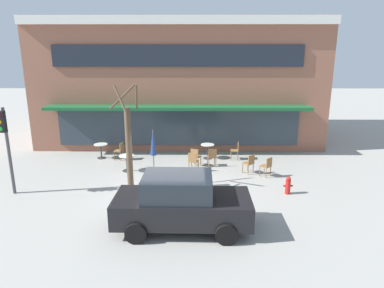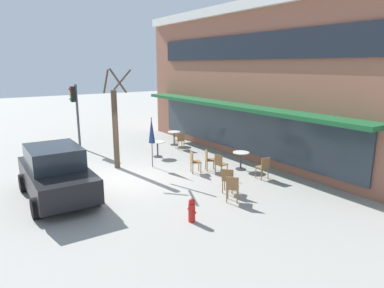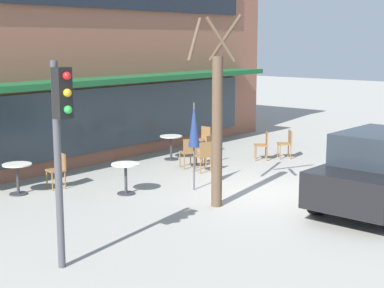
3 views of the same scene
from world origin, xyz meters
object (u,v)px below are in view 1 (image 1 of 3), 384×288
cafe_chair_3 (236,150)px  traffic_light_pole (5,137)px  cafe_chair_4 (120,150)px  street_tree (129,145)px  cafe_chair_6 (267,165)px  cafe_chair_5 (195,156)px  patio_umbrella_green_folded (153,143)px  cafe_chair_0 (193,160)px  cafe_table_near_wall (207,149)px  parked_sedan (181,202)px  cafe_chair_2 (249,162)px  fire_hydrant (288,185)px  cafe_table_streetside (101,149)px  cafe_chair_1 (212,156)px  cafe_table_by_tree (127,160)px

cafe_chair_3 → traffic_light_pole: traffic_light_pole is taller
cafe_chair_4 → street_tree: bearing=-72.5°
cafe_chair_6 → cafe_chair_5: bearing=156.0°
patio_umbrella_green_folded → cafe_chair_0: size_ratio=2.47×
cafe_table_near_wall → cafe_chair_5: bearing=-116.6°
parked_sedan → cafe_chair_2: bearing=60.1°
cafe_chair_3 → cafe_chair_4: 5.96m
patio_umbrella_green_folded → street_tree: street_tree is taller
cafe_chair_0 → cafe_chair_6: (3.27, -0.73, 0.00)m
traffic_light_pole → fire_hydrant: (10.72, 0.12, -1.94)m
patio_umbrella_green_folded → cafe_chair_6: bearing=3.7°
cafe_chair_0 → street_tree: size_ratio=0.21×
cafe_table_near_wall → cafe_chair_4: size_ratio=0.85×
cafe_table_streetside → cafe_chair_0: (4.80, -1.94, 0.01)m
cafe_chair_4 → cafe_chair_0: bearing=-24.3°
cafe_table_near_wall → cafe_table_streetside: 5.53m
cafe_chair_6 → parked_sedan: bearing=-128.0°
patio_umbrella_green_folded → cafe_chair_3: size_ratio=2.47×
cafe_chair_1 → cafe_chair_5: size_ratio=1.00×
cafe_chair_1 → cafe_chair_4: bearing=167.3°
traffic_light_pole → cafe_chair_3: bearing=26.2°
cafe_table_near_wall → cafe_table_by_tree: same height
cafe_table_streetside → fire_hydrant: size_ratio=1.08×
cafe_table_streetside → cafe_table_by_tree: (1.72, -1.98, 0.00)m
cafe_chair_1 → patio_umbrella_green_folded: bearing=-147.0°
cafe_chair_1 → parked_sedan: parked_sedan is taller
cafe_chair_0 → cafe_chair_4: size_ratio=1.00×
cafe_chair_3 → cafe_table_streetside: bearing=178.8°
cafe_table_by_tree → cafe_chair_3: cafe_chair_3 is taller
cafe_chair_0 → cafe_chair_5: bearing=80.7°
cafe_chair_1 → street_tree: size_ratio=0.21×
cafe_table_near_wall → cafe_chair_6: 3.67m
cafe_table_streetside → patio_umbrella_green_folded: bearing=-44.0°
parked_sedan → fire_hydrant: bearing=34.0°
cafe_chair_3 → cafe_chair_0: bearing=-140.8°
cafe_chair_3 → cafe_chair_5: 2.36m
fire_hydrant → patio_umbrella_green_folded: bearing=163.7°
cafe_chair_0 → cafe_chair_4: same height
cafe_chair_2 → cafe_chair_6: 0.82m
cafe_table_near_wall → cafe_chair_0: (-0.74, -1.92, 0.01)m
fire_hydrant → cafe_chair_0: bearing=144.6°
cafe_chair_3 → fire_hydrant: size_ratio=1.26×
cafe_table_by_tree → parked_sedan: size_ratio=0.18×
fire_hydrant → cafe_table_by_tree: bearing=159.1°
patio_umbrella_green_folded → cafe_chair_5: bearing=43.6°
cafe_table_by_tree → parked_sedan: 5.99m
patio_umbrella_green_folded → cafe_table_near_wall: bearing=50.7°
cafe_chair_5 → fire_hydrant: bearing=-42.6°
cafe_table_streetside → parked_sedan: 8.56m
cafe_chair_3 → traffic_light_pole: bearing=-153.8°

